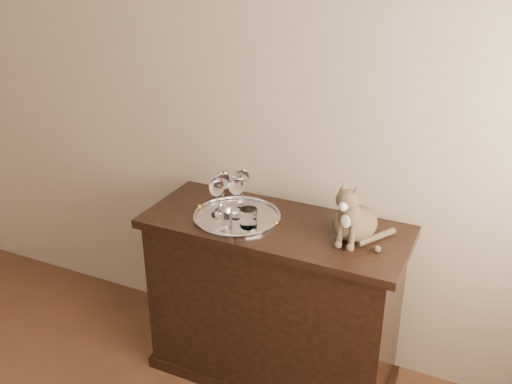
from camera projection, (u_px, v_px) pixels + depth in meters
wall_back at (190, 84)px, 2.83m from camera, size 4.00×0.10×2.70m
sideboard at (274, 302)px, 2.73m from camera, size 1.20×0.50×0.85m
tray at (237, 217)px, 2.59m from camera, size 0.40×0.40×0.01m
wine_glass_a at (223, 190)px, 2.64m from camera, size 0.07×0.07×0.18m
wine_glass_b at (242, 188)px, 2.66m from camera, size 0.07×0.07×0.18m
wine_glass_c at (217, 197)px, 2.57m from camera, size 0.07×0.07×0.18m
wine_glass_d at (237, 196)px, 2.55m from camera, size 0.08×0.08×0.21m
tumbler_a at (249, 218)px, 2.48m from camera, size 0.08×0.08×0.09m
tumbler_b at (224, 219)px, 2.48m from camera, size 0.07×0.07×0.08m
cat at (356, 208)px, 2.37m from camera, size 0.31×0.29×0.28m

